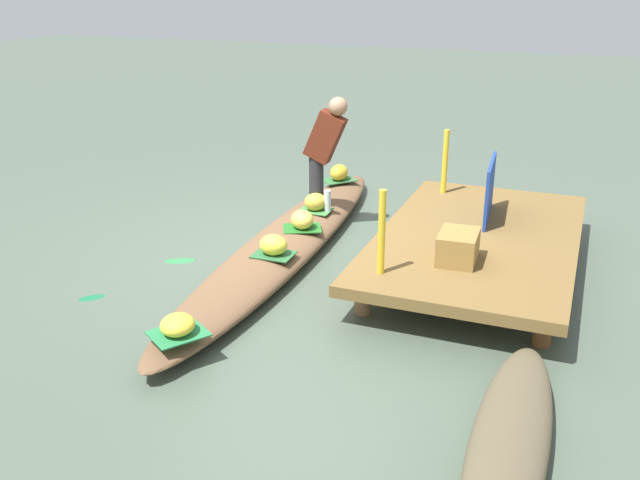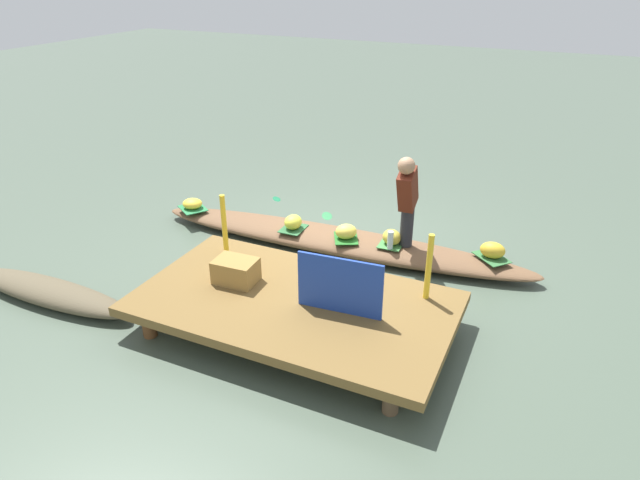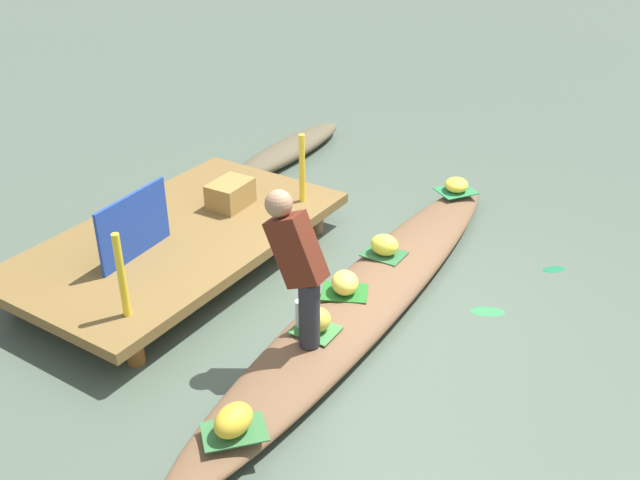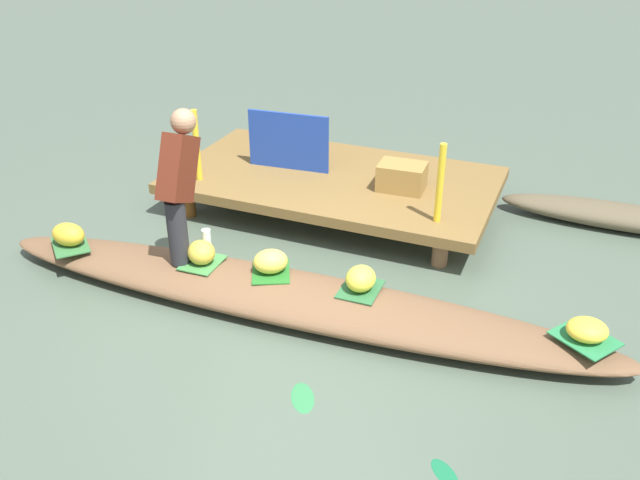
# 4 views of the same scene
# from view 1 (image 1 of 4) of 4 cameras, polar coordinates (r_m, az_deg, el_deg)

# --- Properties ---
(canal_water) EXTENTS (40.00, 40.00, 0.00)m
(canal_water) POSITION_cam_1_polar(r_m,az_deg,el_deg) (7.10, -2.81, -1.18)
(canal_water) COLOR #4A594A
(canal_water) RESTS_ON ground
(dock_platform) EXTENTS (3.20, 1.80, 0.36)m
(dock_platform) POSITION_cam_1_polar(r_m,az_deg,el_deg) (6.80, 12.71, 0.01)
(dock_platform) COLOR brown
(dock_platform) RESTS_ON ground
(vendor_boat) EXTENTS (5.22, 0.92, 0.23)m
(vendor_boat) POSITION_cam_1_polar(r_m,az_deg,el_deg) (7.06, -2.83, -0.32)
(vendor_boat) COLOR brown
(vendor_boat) RESTS_ON ground
(moored_boat) EXTENTS (2.27, 0.48, 0.22)m
(moored_boat) POSITION_cam_1_polar(r_m,az_deg,el_deg) (4.42, 15.17, -15.41)
(moored_boat) COLOR brown
(moored_boat) RESTS_ON ground
(leaf_mat_0) EXTENTS (0.30, 0.35, 0.01)m
(leaf_mat_0) POSITION_cam_1_polar(r_m,az_deg,el_deg) (7.67, -0.37, 2.43)
(leaf_mat_0) COLOR #3D7F3E
(leaf_mat_0) RESTS_ON vendor_boat
(banana_bunch_0) EXTENTS (0.33, 0.33, 0.19)m
(banana_bunch_0) POSITION_cam_1_polar(r_m,az_deg,el_deg) (7.64, -0.37, 3.11)
(banana_bunch_0) COLOR gold
(banana_bunch_0) RESTS_ON vendor_boat
(leaf_mat_1) EXTENTS (0.50, 0.48, 0.01)m
(leaf_mat_1) POSITION_cam_1_polar(r_m,az_deg,el_deg) (8.80, 1.55, 4.89)
(leaf_mat_1) COLOR #326A38
(leaf_mat_1) RESTS_ON vendor_boat
(banana_bunch_1) EXTENTS (0.30, 0.22, 0.20)m
(banana_bunch_1) POSITION_cam_1_polar(r_m,az_deg,el_deg) (8.78, 1.56, 5.50)
(banana_bunch_1) COLOR gold
(banana_bunch_1) RESTS_ON vendor_boat
(leaf_mat_2) EXTENTS (0.43, 0.47, 0.01)m
(leaf_mat_2) POSITION_cam_1_polar(r_m,az_deg,el_deg) (7.13, -1.45, 0.96)
(leaf_mat_2) COLOR #226823
(leaf_mat_2) RESTS_ON vendor_boat
(banana_bunch_2) EXTENTS (0.35, 0.34, 0.19)m
(banana_bunch_2) POSITION_cam_1_polar(r_m,az_deg,el_deg) (7.10, -1.46, 1.67)
(banana_bunch_2) COLOR #F8DA4F
(banana_bunch_2) RESTS_ON vendor_boat
(leaf_mat_3) EXTENTS (0.50, 0.49, 0.01)m
(leaf_mat_3) POSITION_cam_1_polar(r_m,az_deg,el_deg) (5.21, -11.43, -7.45)
(leaf_mat_3) COLOR #277944
(leaf_mat_3) RESTS_ON vendor_boat
(banana_bunch_3) EXTENTS (0.34, 0.32, 0.15)m
(banana_bunch_3) POSITION_cam_1_polar(r_m,az_deg,el_deg) (5.18, -11.48, -6.75)
(banana_bunch_3) COLOR yellow
(banana_bunch_3) RESTS_ON vendor_boat
(leaf_mat_4) EXTENTS (0.30, 0.37, 0.01)m
(leaf_mat_4) POSITION_cam_1_polar(r_m,az_deg,el_deg) (6.49, -3.78, -1.18)
(leaf_mat_4) COLOR #2B6236
(leaf_mat_4) RESTS_ON vendor_boat
(banana_bunch_4) EXTENTS (0.23, 0.26, 0.19)m
(banana_bunch_4) POSITION_cam_1_polar(r_m,az_deg,el_deg) (6.45, -3.80, -0.40)
(banana_bunch_4) COLOR yellow
(banana_bunch_4) RESTS_ON vendor_boat
(vendor_person) EXTENTS (0.20, 0.48, 1.22)m
(vendor_person) POSITION_cam_1_polar(r_m,az_deg,el_deg) (7.62, 0.38, 7.69)
(vendor_person) COLOR #28282D
(vendor_person) RESTS_ON vendor_boat
(water_bottle) EXTENTS (0.07, 0.07, 0.24)m
(water_bottle) POSITION_cam_1_polar(r_m,az_deg,el_deg) (7.61, 0.61, 3.18)
(water_bottle) COLOR silver
(water_bottle) RESTS_ON vendor_boat
(market_banner) EXTENTS (0.85, 0.10, 0.59)m
(market_banner) POSITION_cam_1_polar(r_m,az_deg,el_deg) (7.16, 13.60, 3.96)
(market_banner) COLOR #1E3D9C
(market_banner) RESTS_ON dock_platform
(railing_post_west) EXTENTS (0.06, 0.06, 0.71)m
(railing_post_west) POSITION_cam_1_polar(r_m,az_deg,el_deg) (7.91, 10.11, 6.28)
(railing_post_west) COLOR yellow
(railing_post_west) RESTS_ON dock_platform
(railing_post_east) EXTENTS (0.06, 0.06, 0.71)m
(railing_post_east) POSITION_cam_1_polar(r_m,az_deg,el_deg) (5.68, 5.03, 0.64)
(railing_post_east) COLOR yellow
(railing_post_east) RESTS_ON dock_platform
(produce_crate) EXTENTS (0.46, 0.34, 0.26)m
(produce_crate) POSITION_cam_1_polar(r_m,az_deg,el_deg) (6.08, 11.13, -0.55)
(produce_crate) COLOR olive
(produce_crate) RESTS_ON dock_platform
(drifting_plant_0) EXTENTS (0.28, 0.34, 0.01)m
(drifting_plant_0) POSITION_cam_1_polar(r_m,az_deg,el_deg) (7.08, -11.30, -1.64)
(drifting_plant_0) COLOR #2E7943
(drifting_plant_0) RESTS_ON ground
(drifting_plant_1) EXTENTS (0.24, 0.24, 0.01)m
(drifting_plant_1) POSITION_cam_1_polar(r_m,az_deg,el_deg) (6.49, -18.02, -4.45)
(drifting_plant_1) COLOR #17663E
(drifting_plant_1) RESTS_ON ground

